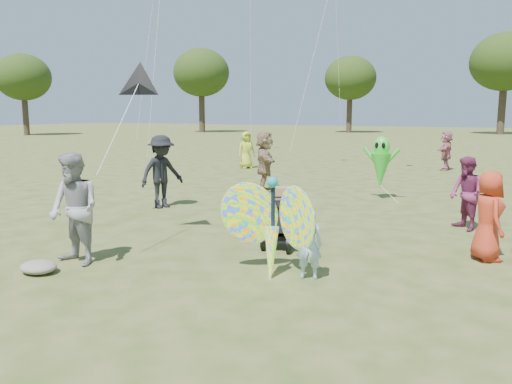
# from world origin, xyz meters

# --- Properties ---
(ground) EXTENTS (160.00, 160.00, 0.00)m
(ground) POSITION_xyz_m (0.00, 0.00, 0.00)
(ground) COLOR #51592B
(ground) RESTS_ON ground
(child_girl) EXTENTS (0.43, 0.34, 1.03)m
(child_girl) POSITION_xyz_m (0.97, 0.89, 0.52)
(child_girl) COLOR #A6CBEC
(child_girl) RESTS_ON ground
(adult_man) EXTENTS (0.95, 0.79, 1.77)m
(adult_man) POSITION_xyz_m (-2.55, -0.13, 0.89)
(adult_man) COLOR #949499
(adult_man) RESTS_ON ground
(grey_bag) EXTENTS (0.58, 0.48, 0.18)m
(grey_bag) POSITION_xyz_m (-2.72, -0.72, 0.09)
(grey_bag) COLOR gray
(grey_bag) RESTS_ON ground
(crowd_a) EXTENTS (0.73, 0.84, 1.46)m
(crowd_a) POSITION_xyz_m (3.19, 3.10, 0.73)
(crowd_a) COLOR #B9351D
(crowd_a) RESTS_ON ground
(crowd_b) EXTENTS (1.03, 1.33, 1.82)m
(crowd_b) POSITION_xyz_m (-4.30, 4.29, 0.91)
(crowd_b) COLOR black
(crowd_b) RESTS_ON ground
(crowd_d) EXTENTS (1.28, 1.74, 1.82)m
(crowd_d) POSITION_xyz_m (-3.22, 7.92, 0.91)
(crowd_d) COLOR #94775B
(crowd_d) RESTS_ON ground
(crowd_e) EXTENTS (0.90, 0.93, 1.51)m
(crowd_e) POSITION_xyz_m (2.68, 5.20, 0.75)
(crowd_e) COLOR #7B2954
(crowd_e) RESTS_ON ground
(crowd_g) EXTENTS (0.86, 0.91, 1.57)m
(crowd_g) POSITION_xyz_m (-6.67, 13.11, 0.79)
(crowd_g) COLOR #BDD031
(crowd_g) RESTS_ON ground
(crowd_j) EXTENTS (0.49, 1.52, 1.63)m
(crowd_j) POSITION_xyz_m (0.99, 16.25, 0.82)
(crowd_j) COLOR #B26578
(crowd_j) RESTS_ON ground
(jogging_stroller) EXTENTS (0.66, 1.11, 1.09)m
(jogging_stroller) POSITION_xyz_m (-0.05, 2.35, 0.61)
(jogging_stroller) COLOR black
(jogging_stroller) RESTS_ON ground
(butterfly_kite) EXTENTS (1.74, 0.75, 1.66)m
(butterfly_kite) POSITION_xyz_m (0.42, 0.82, 0.72)
(butterfly_kite) COLOR #F74927
(butterfly_kite) RESTS_ON ground
(delta_kite_rig) EXTENTS (0.91, 1.90, 1.88)m
(delta_kite_rig) POSITION_xyz_m (-2.60, 1.54, 2.88)
(delta_kite_rig) COLOR black
(delta_kite_rig) RESTS_ON ground
(alien_kite) EXTENTS (1.12, 0.69, 1.74)m
(alien_kite) POSITION_xyz_m (0.27, 8.03, 0.97)
(alien_kite) COLOR green
(alien_kite) RESTS_ON ground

